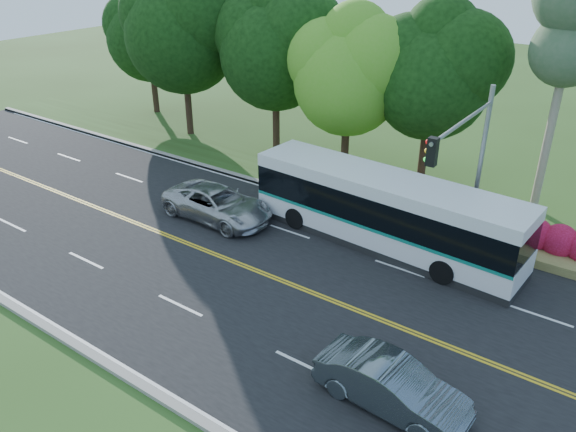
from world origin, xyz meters
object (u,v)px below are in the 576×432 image
Objects in this scene: transit_bus at (384,212)px; sedan at (391,386)px; suv at (218,204)px; traffic_signal at (468,155)px.

transit_bus reaches higher than sedan.
sedan is at bearing -116.28° from suv.
traffic_signal is 4.36m from transit_bus.
sedan is at bearing -80.60° from traffic_signal.
sedan is (1.47, -8.89, -3.91)m from traffic_signal.
sedan is at bearing -57.96° from transit_bus.
traffic_signal is 9.82m from sedan.
traffic_signal is 1.55× the size of sedan.
sedan is 13.49m from suv.
transit_bus is at bearing -72.43° from suv.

